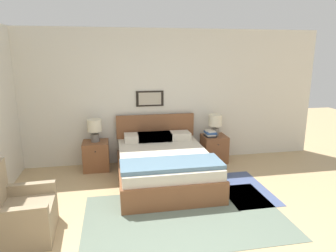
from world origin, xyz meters
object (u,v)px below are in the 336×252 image
nightstand_by_door (214,148)px  table_lamp_near_window (95,128)px  bed (164,164)px  nightstand_near_window (96,156)px  armchair (19,214)px  table_lamp_by_door (215,122)px

nightstand_by_door → table_lamp_near_window: size_ratio=1.28×
bed → nightstand_near_window: bearing=147.0°
nightstand_near_window → armchair: bearing=-111.5°
nightstand_near_window → nightstand_by_door: bearing=0.0°
armchair → nightstand_by_door: (3.12, 2.04, -0.02)m
bed → armchair: (-1.96, -1.29, -0.00)m
bed → nightstand_near_window: bed is taller
nightstand_near_window → table_lamp_near_window: size_ratio=1.28×
armchair → nightstand_by_door: armchair is taller
bed → table_lamp_near_window: bearing=146.3°
bed → nightstand_near_window: size_ratio=3.74×
table_lamp_near_window → nightstand_near_window: bearing=-87.3°
armchair → table_lamp_by_door: 3.79m
armchair → nightstand_near_window: (0.80, 2.04, -0.02)m
table_lamp_near_window → table_lamp_by_door: 2.33m
armchair → table_lamp_near_window: bearing=155.7°
nightstand_by_door → bed: bearing=-147.1°
bed → nightstand_by_door: bearing=32.9°
table_lamp_near_window → table_lamp_by_door: (2.33, 0.00, 0.00)m
bed → table_lamp_by_door: bed is taller
table_lamp_by_door → nightstand_near_window: bearing=-179.5°
bed → nightstand_near_window: (-1.16, 0.75, -0.02)m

